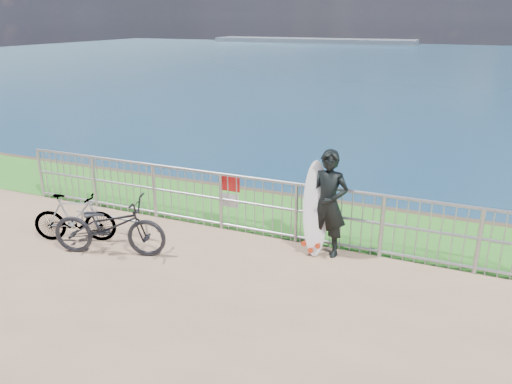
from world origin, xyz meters
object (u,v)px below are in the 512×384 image
at_px(surfer, 328,204).
at_px(surfboard, 315,212).
at_px(bicycle_near, 109,226).
at_px(bicycle_far, 74,218).

bearing_deg(surfer, surfboard, -157.50).
height_order(surfer, bicycle_near, surfer).
height_order(surfboard, bicycle_far, surfboard).
bearing_deg(surfboard, bicycle_far, -163.32).
relative_size(surfboard, bicycle_far, 1.09).
height_order(surfer, surfboard, surfer).
relative_size(surfer, bicycle_near, 0.94).
bearing_deg(bicycle_near, surfer, -83.56).
xyz_separation_m(surfer, surfboard, (-0.20, -0.06, -0.17)).
bearing_deg(surfboard, bicycle_near, -156.19).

